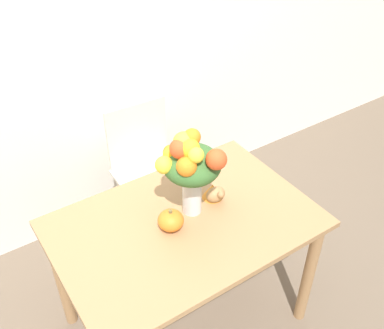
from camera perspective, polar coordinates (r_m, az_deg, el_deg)
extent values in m
plane|color=brown|center=(2.68, -0.77, -18.82)|extent=(12.00, 12.00, 0.00)
cube|color=white|center=(2.62, -14.56, 16.68)|extent=(8.00, 0.06, 2.70)
cube|color=#9E754C|center=(2.11, -0.93, -7.53)|extent=(1.20, 0.81, 0.03)
cylinder|color=#9E754C|center=(2.47, 14.61, -13.29)|extent=(0.06, 0.06, 0.72)
cylinder|color=#9E754C|center=(2.47, -16.30, -13.67)|extent=(0.06, 0.06, 0.72)
cylinder|color=#9E754C|center=(2.80, 4.63, -4.53)|extent=(0.06, 0.06, 0.72)
cylinder|color=silver|center=(2.08, 0.00, -3.59)|extent=(0.09, 0.09, 0.22)
cylinder|color=silver|center=(2.12, 0.00, -4.84)|extent=(0.08, 0.08, 0.10)
cylinder|color=#38662D|center=(2.06, 0.42, -2.66)|extent=(0.01, 0.01, 0.27)
cylinder|color=#38662D|center=(2.07, -0.14, -2.53)|extent=(0.01, 0.01, 0.27)
cylinder|color=#38662D|center=(2.06, -0.50, -2.82)|extent=(0.01, 0.01, 0.27)
cylinder|color=#38662D|center=(2.04, -0.18, -3.14)|extent=(0.01, 0.01, 0.27)
cylinder|color=#38662D|center=(2.05, 0.40, -3.04)|extent=(0.01, 0.00, 0.27)
ellipsoid|color=#38662D|center=(1.97, 0.00, 0.00)|extent=(0.26, 0.26, 0.16)
sphere|color=orange|center=(1.90, 0.01, 3.52)|extent=(0.07, 0.07, 0.07)
sphere|color=orange|center=(1.99, -2.75, 1.54)|extent=(0.07, 0.07, 0.07)
sphere|color=yellow|center=(1.84, 0.51, 1.20)|extent=(0.07, 0.07, 0.07)
sphere|color=#D64C23|center=(1.87, 3.11, 0.65)|extent=(0.09, 0.09, 0.09)
sphere|color=yellow|center=(1.90, -1.05, 2.82)|extent=(0.10, 0.10, 0.10)
sphere|color=orange|center=(1.86, -0.76, -0.27)|extent=(0.09, 0.09, 0.09)
sphere|color=yellow|center=(1.96, -2.87, 1.12)|extent=(0.07, 0.07, 0.07)
sphere|color=yellow|center=(1.87, -0.29, 2.06)|extent=(0.09, 0.09, 0.09)
sphere|color=yellow|center=(1.92, -3.58, -0.05)|extent=(0.08, 0.08, 0.08)
sphere|color=#D64C23|center=(1.88, -1.60, 2.01)|extent=(0.09, 0.09, 0.09)
ellipsoid|color=orange|center=(2.04, -2.73, -7.07)|extent=(0.12, 0.12, 0.10)
cylinder|color=brown|center=(2.00, -2.77, -6.03)|extent=(0.02, 0.02, 0.02)
ellipsoid|color=#A87A4C|center=(2.18, 3.02, -3.82)|extent=(0.10, 0.07, 0.08)
cone|color=orange|center=(2.20, 2.60, -3.39)|extent=(0.10, 0.10, 0.08)
sphere|color=#A87A4C|center=(2.14, 3.69, -3.87)|extent=(0.03, 0.03, 0.03)
cube|color=silver|center=(2.80, -4.86, -1.79)|extent=(0.44, 0.44, 0.02)
cylinder|color=silver|center=(2.80, -6.09, -8.59)|extent=(0.04, 0.04, 0.45)
cylinder|color=silver|center=(2.91, -0.07, -6.12)|extent=(0.04, 0.04, 0.45)
cylinder|color=silver|center=(3.03, -8.98, -4.59)|extent=(0.04, 0.04, 0.45)
cylinder|color=silver|center=(3.13, -3.32, -2.46)|extent=(0.04, 0.04, 0.45)
cube|color=silver|center=(2.82, -6.98, 3.90)|extent=(0.40, 0.03, 0.42)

